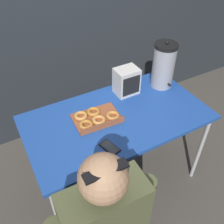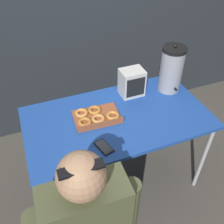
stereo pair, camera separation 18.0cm
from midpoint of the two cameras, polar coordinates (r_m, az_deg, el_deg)
name	(u,v)px [view 1 (the left image)]	position (r m, az deg, el deg)	size (l,w,h in m)	color
ground_plane	(116,177)	(2.44, -1.25, -14.70)	(12.00, 12.00, 0.00)	#4C473F
back_wall	(62,10)	(2.44, -13.64, 21.59)	(6.00, 0.11, 2.48)	#23282D
folding_table	(117,121)	(1.89, -1.57, -2.25)	(1.36, 0.75, 0.77)	#1E479E
donut_box	(96,118)	(1.82, -6.53, -1.50)	(0.35, 0.25, 0.05)	brown
coffee_urn	(164,65)	(2.10, 9.28, 10.38)	(0.19, 0.21, 0.40)	#939399
cell_phone	(110,147)	(1.64, -3.71, -8.23)	(0.11, 0.15, 0.01)	black
space_heater	(127,81)	(2.02, 0.79, 6.95)	(0.19, 0.15, 0.22)	silver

